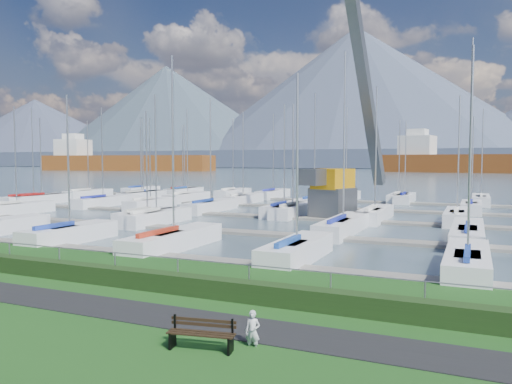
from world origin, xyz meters
The scene contains 13 objects.
path centered at (0.00, -3.00, 0.01)m, with size 160.00×2.00×0.04m, color black.
water centered at (0.00, 260.00, -0.40)m, with size 800.00×540.00×0.20m, color #41535F.
hedge centered at (0.00, -0.40, 0.35)m, with size 80.00×0.70×0.70m, color black.
fence centered at (0.00, 0.00, 1.20)m, with size 0.04×0.04×80.00m, color gray.
foothill centered at (0.00, 330.00, 6.00)m, with size 900.00×80.00×12.00m, color #454E64.
mountains centered at (7.35, 404.62, 46.68)m, with size 1190.00×360.00×115.00m.
docks centered at (0.00, 26.00, -0.22)m, with size 90.00×41.60×0.25m.
bench_right centered at (5.90, -4.96, 0.42)m, with size 1.85×0.73×0.85m.
person centered at (7.02, -4.21, 0.56)m, with size 0.41×0.27×1.12m, color silver.
crane centered at (1.15, 28.73, 5.33)m, with size 5.53×13.48×22.35m.
cargo_ship_west centered at (-156.20, 191.66, 3.63)m, with size 92.36×30.30×21.50m.
cargo_ship_mid centered at (18.32, 215.50, 3.54)m, with size 101.37×33.09×21.50m.
sailboat_fleet centered at (-3.32, 29.69, 5.34)m, with size 75.27×49.06×13.15m.
Camera 1 is at (12.33, -16.05, 4.95)m, focal length 35.00 mm.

